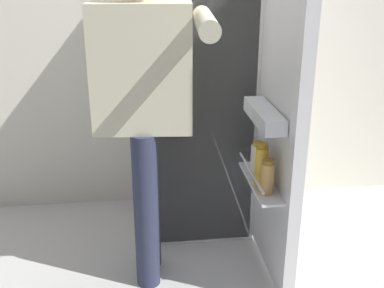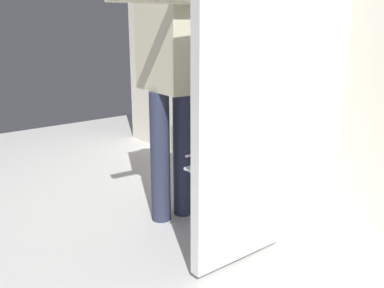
{
  "view_description": "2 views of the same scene",
  "coord_description": "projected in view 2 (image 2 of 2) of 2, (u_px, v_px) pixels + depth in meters",
  "views": [
    {
      "loc": [
        -0.35,
        -2.13,
        1.56
      ],
      "look_at": [
        -0.09,
        -0.03,
        0.74
      ],
      "focal_mm": 44.51,
      "sensor_mm": 36.0,
      "label": 1
    },
    {
      "loc": [
        1.74,
        -1.49,
        1.2
      ],
      "look_at": [
        0.01,
        -0.1,
        0.57
      ],
      "focal_mm": 40.15,
      "sensor_mm": 36.0,
      "label": 2
    }
  ],
  "objects": [
    {
      "name": "person",
      "position": [
        171.0,
        62.0,
        2.5
      ],
      "size": [
        0.55,
        0.79,
        1.63
      ],
      "color": "#2D334C",
      "rests_on": "ground_plane"
    },
    {
      "name": "ground_plane",
      "position": [
        204.0,
        234.0,
        2.53
      ],
      "size": [
        6.55,
        6.55,
        0.0
      ],
      "primitive_type": "plane",
      "color": "silver"
    },
    {
      "name": "refrigerator",
      "position": [
        270.0,
        89.0,
        2.58
      ],
      "size": [
        0.66,
        1.19,
        1.64
      ],
      "color": "white",
      "rests_on": "ground_plane"
    },
    {
      "name": "kitchen_wall",
      "position": [
        313.0,
        8.0,
        2.72
      ],
      "size": [
        4.4,
        0.1,
        2.58
      ],
      "primitive_type": "cube",
      "color": "silver",
      "rests_on": "ground_plane"
    }
  ]
}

